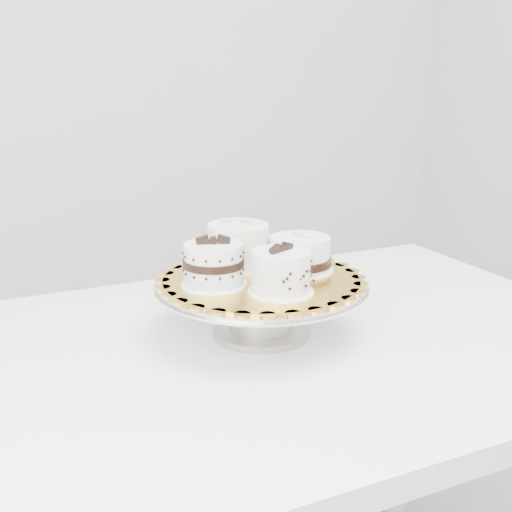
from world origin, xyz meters
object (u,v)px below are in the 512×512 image
cake_stand (261,298)px  cake_dots (238,245)px  cake_banded (214,266)px  table (279,382)px  cake_swirl (281,273)px  cake_board (261,279)px  cake_ribbon (300,255)px

cake_stand → cake_dots: cake_dots is taller
cake_banded → cake_dots: cake_banded is taller
table → cake_dots: 0.24m
cake_swirl → cake_dots: cake_swirl is taller
cake_banded → cake_swirl: bearing=-24.1°
cake_board → table: bearing=-58.4°
table → cake_banded: size_ratio=9.98×
cake_stand → cake_banded: (-0.08, 0.01, 0.07)m
cake_stand → cake_swirl: size_ratio=3.07×
cake_stand → cake_dots: size_ratio=2.76×
table → cake_board: cake_board is taller
cake_swirl → cake_ribbon: (0.09, 0.08, -0.00)m
cake_stand → cake_swirl: (-0.01, -0.08, 0.07)m
cake_board → cake_ribbon: cake_ribbon is taller
cake_banded → cake_ribbon: 0.16m
cake_board → cake_banded: (-0.08, 0.01, 0.03)m
cake_stand → cake_ribbon: 0.10m
cake_dots → cake_ribbon: (0.09, -0.07, -0.01)m
table → cake_ribbon: size_ratio=9.19×
cake_swirl → cake_dots: size_ratio=0.90×
cake_banded → cake_dots: (0.08, 0.07, 0.01)m
cake_swirl → cake_board: bearing=64.5°
table → cake_dots: cake_dots is taller
table → cake_stand: bearing=125.0°
cake_board → cake_dots: (-0.01, 0.07, 0.04)m
cake_board → cake_swirl: cake_swirl is taller
cake_stand → cake_swirl: 0.10m
table → cake_board: 0.18m
cake_swirl → cake_stand: bearing=64.5°
table → cake_ribbon: cake_ribbon is taller
cake_board → cake_swirl: 0.08m
cake_board → cake_dots: 0.08m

